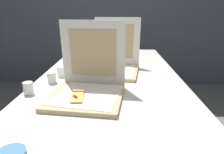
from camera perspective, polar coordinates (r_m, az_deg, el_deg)
The scene contains 8 objects.
wall_back at distance 3.29m, azimuth 0.85°, elevation 20.43°, with size 10.00×0.10×2.60m, color #4C5660.
table at distance 1.38m, azimuth -0.64°, elevation -2.19°, with size 0.95×2.06×0.75m.
pizza_box_front at distance 1.07m, azimuth -6.80°, elevation -2.61°, with size 0.40×0.40×0.38m.
pizza_box_middle at distance 1.50m, azimuth 0.35°, elevation 3.63°, with size 0.42×0.47×0.38m.
cup_white_mid at distance 1.43m, azimuth -13.98°, elevation 1.43°, with size 0.05×0.05×0.07m, color white.
cup_white_near_center at distance 1.32m, azimuth -16.50°, elevation -0.20°, with size 0.05×0.05×0.07m, color white.
cup_white_near_left at distance 1.19m, azimuth -22.39°, elevation -2.93°, with size 0.05×0.05×0.07m, color white.
cup_white_far at distance 1.69m, azimuth -9.00°, elevation 4.39°, with size 0.05×0.05×0.07m, color white.
Camera 1 is at (0.05, -0.72, 1.18)m, focal length 32.68 mm.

